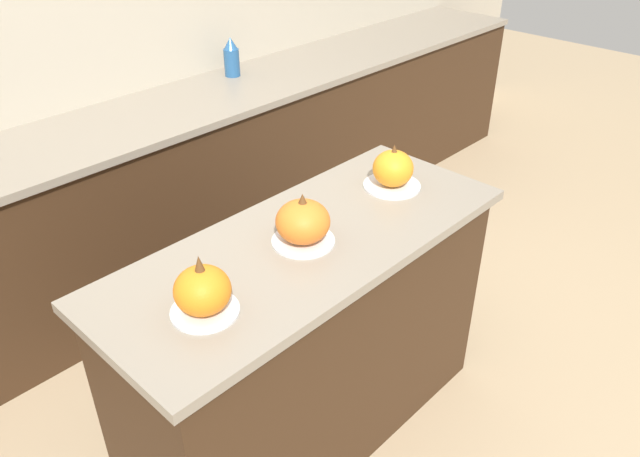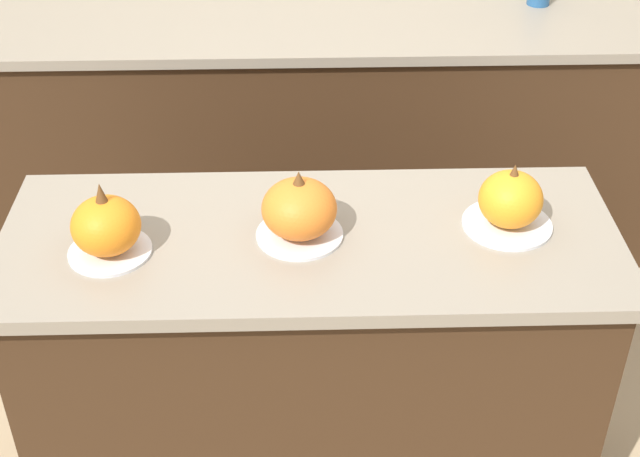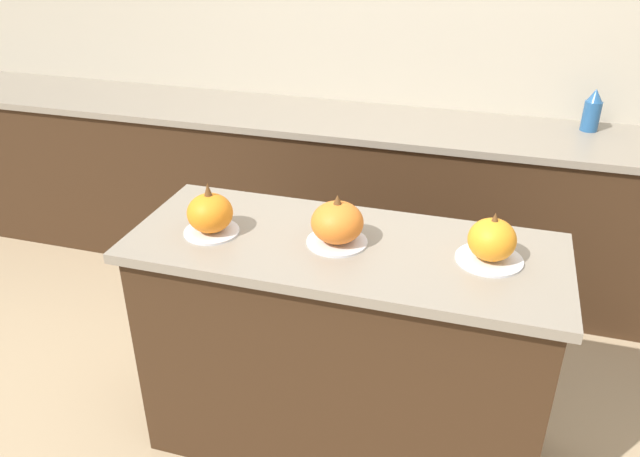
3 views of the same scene
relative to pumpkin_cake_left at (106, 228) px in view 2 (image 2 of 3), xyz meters
The scene contains 5 objects.
kitchen_island 0.69m from the pumpkin_cake_left, ahead, with size 1.45×0.58×0.89m.
back_counter 1.50m from the pumpkin_cake_left, 71.17° to the left, with size 6.00×0.60×0.90m.
pumpkin_cake_left is the anchor object (origin of this frame).
pumpkin_cake_center 0.43m from the pumpkin_cake_left, ahead, with size 0.20×0.20×0.18m.
pumpkin_cake_right 0.92m from the pumpkin_cake_left, ahead, with size 0.21×0.21×0.17m.
Camera 2 is at (-0.03, -1.68, 2.09)m, focal length 50.00 mm.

